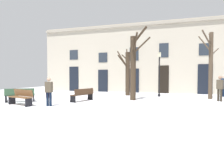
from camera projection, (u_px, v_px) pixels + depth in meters
The scene contains 13 objects.
ground_plane at pixel (103, 104), 11.99m from camera, with size 33.05×33.05×0.00m, color white.
building_facade at pixel (133, 58), 20.43m from camera, with size 20.66×0.60×7.12m.
tree_foreground at pixel (134, 65), 13.69m from camera, with size 1.42×1.26×4.99m.
tree_left_of_center at pixel (127, 71), 17.22m from camera, with size 1.77×2.40×4.17m.
tree_center at pixel (210, 63), 14.39m from camera, with size 1.51×2.12×4.89m.
streetlamp at pixel (159, 69), 16.15m from camera, with size 0.30×0.30×3.68m.
litter_bin at pixel (48, 92), 15.52m from camera, with size 0.44×0.44×0.91m.
bench_facing_shops at pixel (21, 97), 11.35m from camera, with size 1.90×0.99×0.91m.
bench_back_to_back_right at pixel (83, 94), 13.23m from camera, with size 0.93×1.97×0.85m.
bench_far_corner at pixel (20, 95), 12.73m from camera, with size 1.72×1.44×0.89m.
person_near_bench at pixel (223, 85), 16.08m from camera, with size 0.40×0.44×1.76m.
person_crossing_plaza at pixel (49, 90), 10.99m from camera, with size 0.40×0.25×1.61m.
person_by_shop_door at pixel (220, 87), 13.09m from camera, with size 0.44×0.40×1.69m.
Camera 1 is at (4.15, -11.20, 1.66)m, focal length 31.68 mm.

